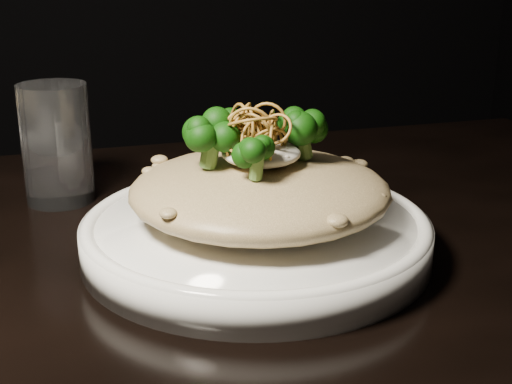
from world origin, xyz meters
TOP-DOWN VIEW (x-y plane):
  - table at (0.00, 0.00)m, footprint 1.10×0.80m
  - plate at (0.04, 0.02)m, footprint 0.29×0.29m
  - risotto at (0.05, 0.03)m, footprint 0.22×0.22m
  - broccoli at (0.05, 0.02)m, footprint 0.14×0.14m
  - cheese at (0.05, 0.03)m, footprint 0.07×0.07m
  - shallots at (0.04, 0.02)m, footprint 0.06×0.06m
  - drinking_glass at (-0.11, 0.21)m, footprint 0.09×0.09m

SIDE VIEW (x-z plane):
  - table at x=0.00m, z-range 0.29..1.04m
  - plate at x=0.04m, z-range 0.75..0.78m
  - risotto at x=0.05m, z-range 0.78..0.83m
  - drinking_glass at x=-0.11m, z-range 0.75..0.87m
  - cheese at x=0.05m, z-range 0.83..0.85m
  - broccoli at x=0.05m, z-range 0.83..0.88m
  - shallots at x=0.04m, z-range 0.85..0.88m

